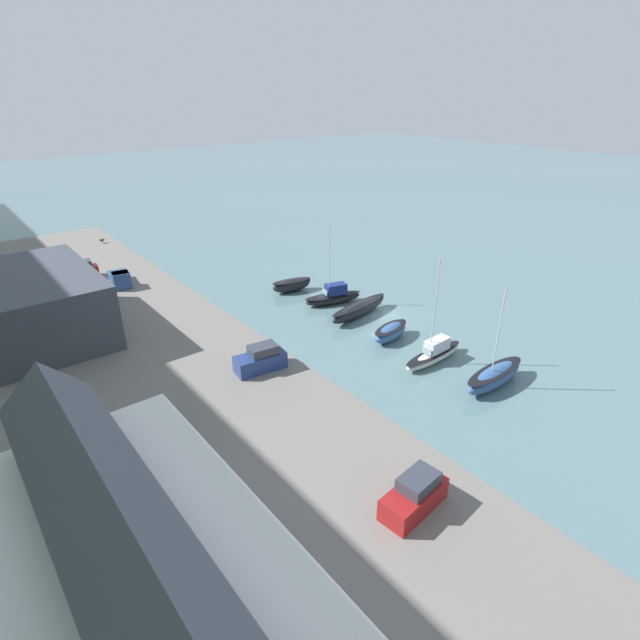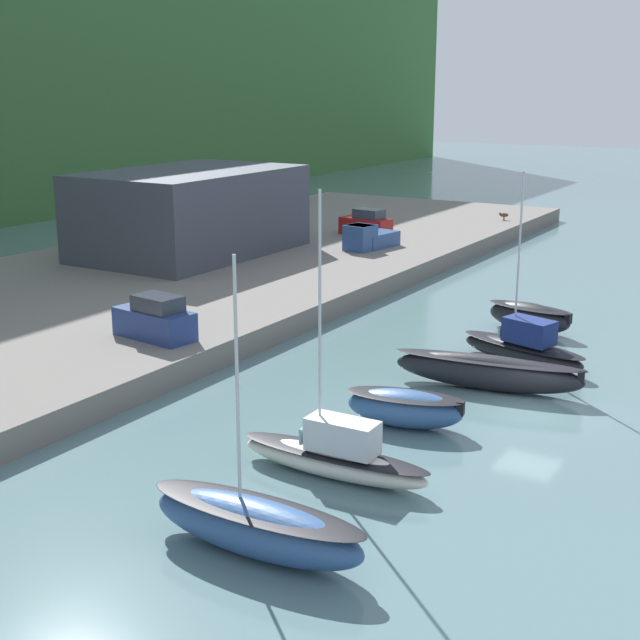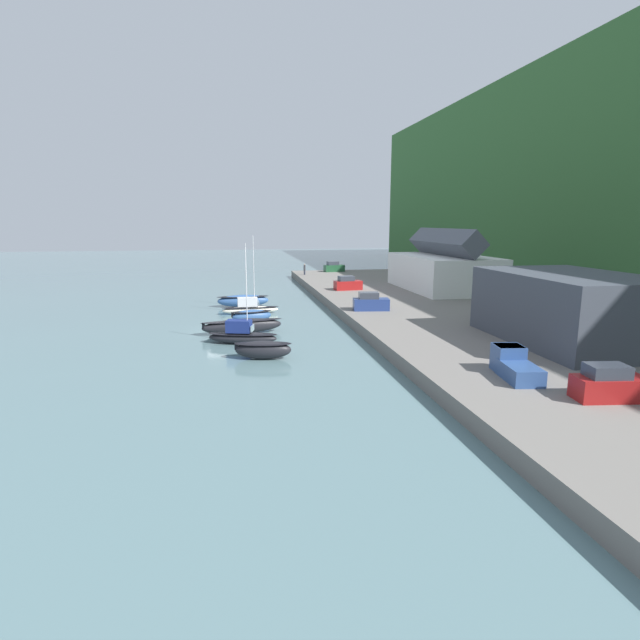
# 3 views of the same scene
# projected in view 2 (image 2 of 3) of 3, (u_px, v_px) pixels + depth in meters

# --- Properties ---
(ground_plane) EXTENTS (320.00, 320.00, 0.00)m
(ground_plane) POSITION_uv_depth(u_px,v_px,m) (531.00, 410.00, 37.23)
(ground_plane) COLOR slate
(quay_promenade) EXTENTS (105.60, 26.65, 1.23)m
(quay_promenade) POSITION_uv_depth(u_px,v_px,m) (59.00, 311.00, 50.89)
(quay_promenade) COLOR slate
(quay_promenade) RESTS_ON ground_plane
(yacht_club_building) EXTENTS (15.85, 10.32, 6.02)m
(yacht_club_building) POSITION_uv_depth(u_px,v_px,m) (191.00, 212.00, 63.99)
(yacht_club_building) COLOR #3D424C
(yacht_club_building) RESTS_ON quay_promenade
(moored_boat_0) EXTENTS (2.02, 7.20, 8.78)m
(moored_boat_0) POSITION_uv_depth(u_px,v_px,m) (256.00, 526.00, 25.63)
(moored_boat_0) COLOR #33568E
(moored_boat_0) RESTS_ON ground_plane
(moored_boat_1) EXTENTS (1.72, 7.30, 9.91)m
(moored_boat_1) POSITION_uv_depth(u_px,v_px,m) (335.00, 455.00, 30.76)
(moored_boat_1) COLOR white
(moored_boat_1) RESTS_ON ground_plane
(moored_boat_2) EXTENTS (2.71, 5.04, 1.51)m
(moored_boat_2) POSITION_uv_depth(u_px,v_px,m) (405.00, 407.00, 35.24)
(moored_boat_2) COLOR #33568E
(moored_boat_2) RESTS_ON ground_plane
(moored_boat_3) EXTENTS (2.73, 8.73, 1.60)m
(moored_boat_3) POSITION_uv_depth(u_px,v_px,m) (488.00, 371.00, 39.47)
(moored_boat_3) COLOR black
(moored_boat_3) RESTS_ON ground_plane
(moored_boat_4) EXTENTS (3.64, 7.07, 9.26)m
(moored_boat_4) POSITION_uv_depth(u_px,v_px,m) (523.00, 347.00, 43.07)
(moored_boat_4) COLOR black
(moored_boat_4) RESTS_ON ground_plane
(moored_boat_5) EXTENTS (2.55, 5.15, 1.60)m
(moored_boat_5) POSITION_uv_depth(u_px,v_px,m) (530.00, 316.00, 48.77)
(moored_boat_5) COLOR black
(moored_boat_5) RESTS_ON ground_plane
(parked_car_0) EXTENTS (2.34, 4.40, 2.16)m
(parked_car_0) POSITION_uv_depth(u_px,v_px,m) (155.00, 320.00, 43.01)
(parked_car_0) COLOR navy
(parked_car_0) RESTS_ON quay_promenade
(parked_car_1) EXTENTS (2.34, 4.40, 2.16)m
(parked_car_1) POSITION_uv_depth(u_px,v_px,m) (366.00, 224.00, 72.18)
(parked_car_1) COLOR maroon
(parked_car_1) RESTS_ON quay_promenade
(pickup_truck_0) EXTENTS (4.96, 2.63, 1.90)m
(pickup_truck_0) POSITION_uv_depth(u_px,v_px,m) (368.00, 238.00, 66.33)
(pickup_truck_0) COLOR #2D4C84
(pickup_truck_0) RESTS_ON quay_promenade
(dog_on_quay) EXTENTS (0.57, 0.87, 0.68)m
(dog_on_quay) POSITION_uv_depth(u_px,v_px,m) (504.00, 215.00, 80.29)
(dog_on_quay) COLOR brown
(dog_on_quay) RESTS_ON quay_promenade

